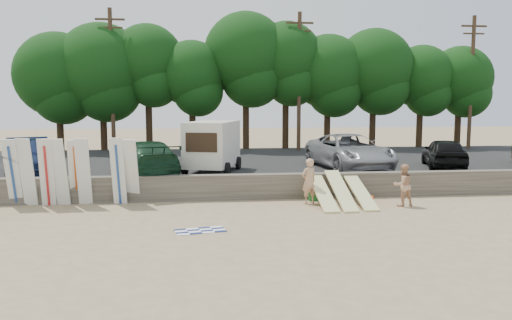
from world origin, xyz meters
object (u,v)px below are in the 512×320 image
Objects in this scene: car_0 at (31,157)px; car_3 at (444,153)px; car_1 at (146,158)px; beachgoer_a at (309,181)px; cooler at (314,196)px; car_2 at (349,151)px; beachgoer_b at (403,185)px; box_trailer at (212,144)px.

car_0 is 19.22m from car_3.
beachgoer_a is (6.46, -3.67, -0.58)m from car_1.
cooler is at bearing -142.09° from beachgoer_a.
car_2 is 3.74× the size of beachgoer_b.
car_1 reaches higher than car_3.
car_3 is at bearing -172.62° from beachgoer_a.
car_2 is at bearing 20.77° from box_trailer.
box_trailer is 3.04m from car_1.
car_3 is at bearing 33.21° from cooler.
cooler is (3.85, -3.63, -1.83)m from box_trailer.
beachgoer_b is (9.84, -4.51, -0.66)m from car_1.
beachgoer_b is at bearing 137.00° from car_1.
car_1 is 14.20m from car_3.
car_1 is 7.45m from beachgoer_a.
car_1 is 3.26× the size of beachgoer_b.
beachgoer_a is at bearing -22.19° from beachgoer_b.
cooler is at bearing 137.22° from car_1.
car_2 is 3.40× the size of beachgoer_a.
car_3 reaches higher than cooler.
box_trailer is 5.61m from beachgoer_a.
car_1 reaches higher than beachgoer_a.
cooler is at bearing -26.86° from box_trailer.
car_2 is 4.70m from car_3.
beachgoer_b is at bearing -19.87° from cooler.
beachgoer_b reaches higher than cooler.
box_trailer reaches higher than car_1.
car_0 reaches higher than beachgoer_a.
car_2 is 5.11m from cooler.
car_3 is 11.06× the size of cooler.
car_0 is 12.34m from beachgoer_a.
car_0 is at bearing 167.37° from cooler.
box_trailer is 8.01m from car_0.
box_trailer reaches higher than beachgoer_a.
box_trailer is 0.74× the size of car_0.
box_trailer is at bearing -73.08° from beachgoer_a.
beachgoer_a is at bearing -41.49° from car_0.
car_2 is 5.64m from beachgoer_a.
car_0 is at bearing -164.88° from box_trailer.
cooler is (11.84, -3.82, -1.31)m from car_0.
car_1 is 2.97× the size of beachgoer_a.
beachgoer_a is 0.98m from cooler.
beachgoer_a reaches higher than cooler.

